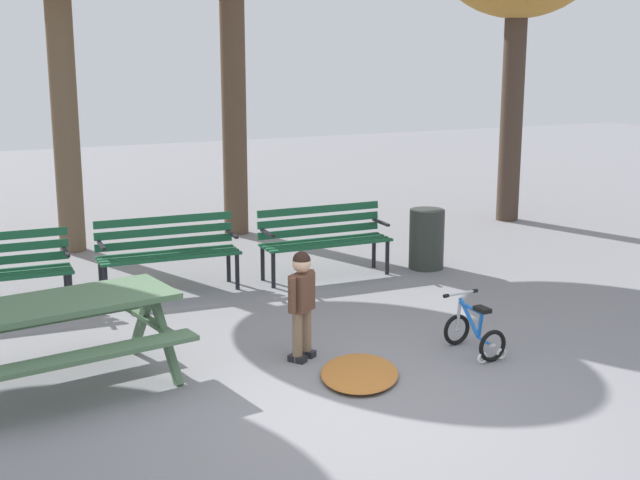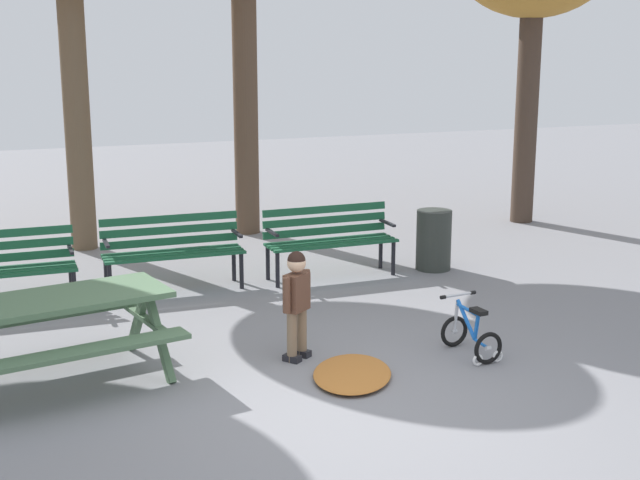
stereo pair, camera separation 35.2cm
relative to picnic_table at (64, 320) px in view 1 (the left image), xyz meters
The scene contains 8 objects.
ground 2.50m from the picnic_table, 34.80° to the right, with size 36.00×36.00×0.00m, color gray.
picnic_table is the anchor object (origin of this frame).
park_bench_left 2.92m from the picnic_table, 59.88° to the left, with size 1.61×0.49×0.85m.
park_bench_right 4.14m from the picnic_table, 35.73° to the left, with size 1.61×0.48×0.85m.
child_standing 2.06m from the picnic_table, ahead, with size 0.32×0.28×1.01m.
kids_bicycle 3.66m from the picnic_table, ahead, with size 0.41×0.59×0.54m.
leaf_pile 2.53m from the picnic_table, 17.72° to the right, with size 0.96×0.67×0.07m, color #B26B2D.
trash_bin 5.23m from the picnic_table, 25.62° to the left, with size 0.44×0.44×0.75m, color #2D332D.
Camera 1 is at (-2.79, -5.90, 2.89)m, focal length 50.06 mm.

